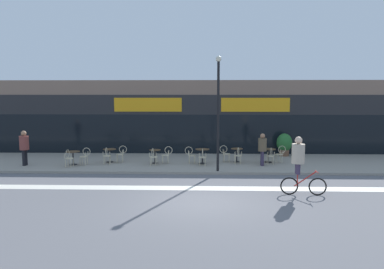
{
  "coord_description": "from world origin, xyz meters",
  "views": [
    {
      "loc": [
        0.11,
        -12.77,
        3.78
      ],
      "look_at": [
        -0.46,
        6.39,
        1.69
      ],
      "focal_mm": 35.0,
      "sensor_mm": 36.0,
      "label": 1
    }
  ],
  "objects_px": {
    "bistro_table_5": "(268,153)",
    "planter_pot": "(284,144)",
    "bistro_table_4": "(237,152)",
    "cafe_chair_2_near": "(153,156)",
    "cafe_chair_5_side": "(280,153)",
    "cafe_chair_5_near": "(271,155)",
    "cafe_chair_2_side": "(167,154)",
    "cafe_chair_1_side": "(121,153)",
    "cafe_chair_3_side": "(191,154)",
    "lamp_post": "(218,106)",
    "pedestrian_far_end": "(24,145)",
    "cafe_chair_3_near": "(202,156)",
    "cafe_chair_4_near": "(238,154)",
    "bistro_table_1": "(110,153)",
    "bistro_table_0": "(73,155)",
    "pedestrian_near_end": "(262,147)",
    "bistro_table_3": "(202,153)",
    "cyclist_0": "(299,160)",
    "cafe_chair_4_side": "(225,152)",
    "cafe_chair_0_side": "(85,155)",
    "cafe_chair_0_near": "(69,157)",
    "bistro_table_2": "(155,154)"
  },
  "relations": [
    {
      "from": "bistro_table_2",
      "to": "cafe_chair_0_side",
      "type": "xyz_separation_m",
      "value": [
        -3.56,
        -0.57,
        0.01
      ]
    },
    {
      "from": "bistro_table_0",
      "to": "pedestrian_near_end",
      "type": "relative_size",
      "value": 0.43
    },
    {
      "from": "cafe_chair_3_near",
      "to": "cyclist_0",
      "type": "xyz_separation_m",
      "value": [
        3.61,
        -4.96,
        0.68
      ]
    },
    {
      "from": "cafe_chair_4_near",
      "to": "bistro_table_1",
      "type": "bearing_deg",
      "value": 83.11
    },
    {
      "from": "cafe_chair_4_near",
      "to": "cafe_chair_5_near",
      "type": "xyz_separation_m",
      "value": [
        1.68,
        -0.08,
        0.0
      ]
    },
    {
      "from": "cafe_chair_4_side",
      "to": "planter_pot",
      "type": "xyz_separation_m",
      "value": [
        3.61,
        2.08,
        0.2
      ]
    },
    {
      "from": "pedestrian_near_end",
      "to": "cafe_chair_5_near",
      "type": "bearing_deg",
      "value": 29.72
    },
    {
      "from": "cafe_chair_0_near",
      "to": "cafe_chair_1_side",
      "type": "height_order",
      "value": "same"
    },
    {
      "from": "cafe_chair_5_near",
      "to": "cafe_chair_2_side",
      "type": "bearing_deg",
      "value": 85.61
    },
    {
      "from": "planter_pot",
      "to": "cyclist_0",
      "type": "height_order",
      "value": "cyclist_0"
    },
    {
      "from": "cafe_chair_1_side",
      "to": "cafe_chair_2_side",
      "type": "bearing_deg",
      "value": 169.32
    },
    {
      "from": "bistro_table_2",
      "to": "lamp_post",
      "type": "relative_size",
      "value": 0.13
    },
    {
      "from": "bistro_table_5",
      "to": "lamp_post",
      "type": "height_order",
      "value": "lamp_post"
    },
    {
      "from": "bistro_table_4",
      "to": "bistro_table_5",
      "type": "height_order",
      "value": "bistro_table_4"
    },
    {
      "from": "bistro_table_2",
      "to": "cafe_chair_2_near",
      "type": "relative_size",
      "value": 0.8
    },
    {
      "from": "cafe_chair_3_near",
      "to": "cafe_chair_3_side",
      "type": "distance_m",
      "value": 0.88
    },
    {
      "from": "cafe_chair_0_near",
      "to": "bistro_table_2",
      "type": "bearing_deg",
      "value": -68.99
    },
    {
      "from": "bistro_table_5",
      "to": "planter_pot",
      "type": "xyz_separation_m",
      "value": [
        1.3,
        2.15,
        0.19
      ]
    },
    {
      "from": "cafe_chair_2_side",
      "to": "cafe_chair_5_side",
      "type": "distance_m",
      "value": 6.06
    },
    {
      "from": "cafe_chair_5_side",
      "to": "planter_pot",
      "type": "distance_m",
      "value": 2.25
    },
    {
      "from": "cafe_chair_2_near",
      "to": "planter_pot",
      "type": "height_order",
      "value": "planter_pot"
    },
    {
      "from": "cyclist_0",
      "to": "lamp_post",
      "type": "bearing_deg",
      "value": 131.97
    },
    {
      "from": "cafe_chair_3_near",
      "to": "cafe_chair_4_near",
      "type": "xyz_separation_m",
      "value": [
        1.85,
        0.56,
        0.0
      ]
    },
    {
      "from": "cafe_chair_0_side",
      "to": "planter_pot",
      "type": "bearing_deg",
      "value": -159.19
    },
    {
      "from": "bistro_table_4",
      "to": "cafe_chair_5_near",
      "type": "relative_size",
      "value": 0.82
    },
    {
      "from": "cafe_chair_4_near",
      "to": "lamp_post",
      "type": "height_order",
      "value": "lamp_post"
    },
    {
      "from": "bistro_table_4",
      "to": "cafe_chair_4_side",
      "type": "distance_m",
      "value": 0.63
    },
    {
      "from": "bistro_table_3",
      "to": "cafe_chair_5_near",
      "type": "bearing_deg",
      "value": -2.38
    },
    {
      "from": "planter_pot",
      "to": "lamp_post",
      "type": "distance_m",
      "value": 6.53
    },
    {
      "from": "bistro_table_4",
      "to": "lamp_post",
      "type": "relative_size",
      "value": 0.14
    },
    {
      "from": "cafe_chair_2_near",
      "to": "cafe_chair_3_side",
      "type": "bearing_deg",
      "value": -66.39
    },
    {
      "from": "cafe_chair_2_side",
      "to": "cafe_chair_1_side",
      "type": "bearing_deg",
      "value": -7.65
    },
    {
      "from": "cafe_chair_2_near",
      "to": "cyclist_0",
      "type": "relative_size",
      "value": 0.41
    },
    {
      "from": "cafe_chair_4_near",
      "to": "pedestrian_far_end",
      "type": "xyz_separation_m",
      "value": [
        -10.96,
        -0.7,
        0.55
      ]
    },
    {
      "from": "cafe_chair_2_near",
      "to": "bistro_table_3",
      "type": "bearing_deg",
      "value": -70.24
    },
    {
      "from": "cafe_chair_1_side",
      "to": "cafe_chair_3_side",
      "type": "distance_m",
      "value": 3.74
    },
    {
      "from": "bistro_table_4",
      "to": "cafe_chair_2_near",
      "type": "relative_size",
      "value": 0.82
    },
    {
      "from": "bistro_table_2",
      "to": "cafe_chair_5_side",
      "type": "relative_size",
      "value": 0.8
    },
    {
      "from": "bistro_table_0",
      "to": "cafe_chair_0_side",
      "type": "xyz_separation_m",
      "value": [
        0.63,
        -0.01,
        0.01
      ]
    },
    {
      "from": "planter_pot",
      "to": "cyclist_0",
      "type": "distance_m",
      "value": 8.32
    },
    {
      "from": "pedestrian_near_end",
      "to": "cafe_chair_3_side",
      "type": "bearing_deg",
      "value": 169.9
    },
    {
      "from": "cafe_chair_4_side",
      "to": "planter_pot",
      "type": "distance_m",
      "value": 4.17
    },
    {
      "from": "cyclist_0",
      "to": "bistro_table_2",
      "type": "bearing_deg",
      "value": 141.76
    },
    {
      "from": "cafe_chair_2_near",
      "to": "pedestrian_far_end",
      "type": "bearing_deg",
      "value": 98.24
    },
    {
      "from": "cyclist_0",
      "to": "cafe_chair_1_side",
      "type": "bearing_deg",
      "value": 148.03
    },
    {
      "from": "bistro_table_1",
      "to": "cafe_chair_1_side",
      "type": "distance_m",
      "value": 0.63
    },
    {
      "from": "cafe_chair_1_side",
      "to": "pedestrian_far_end",
      "type": "height_order",
      "value": "pedestrian_far_end"
    },
    {
      "from": "bistro_table_1",
      "to": "bistro_table_2",
      "type": "xyz_separation_m",
      "value": [
        2.47,
        -0.22,
        -0.01
      ]
    },
    {
      "from": "bistro_table_3",
      "to": "lamp_post",
      "type": "height_order",
      "value": "lamp_post"
    },
    {
      "from": "bistro_table_1",
      "to": "pedestrian_far_end",
      "type": "bearing_deg",
      "value": -166.01
    }
  ]
}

